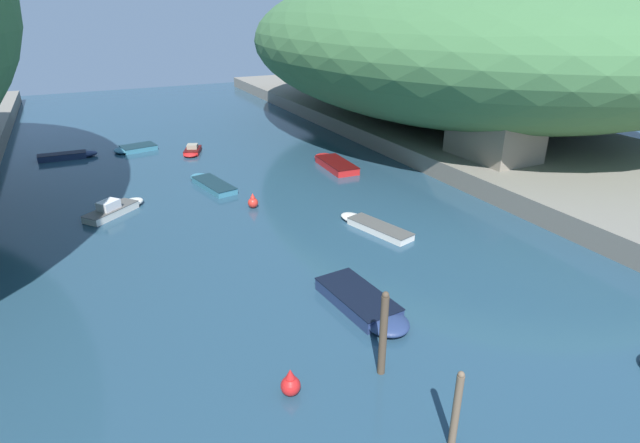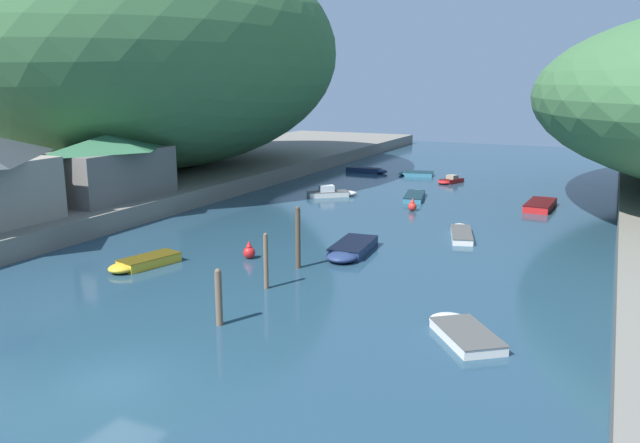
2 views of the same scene
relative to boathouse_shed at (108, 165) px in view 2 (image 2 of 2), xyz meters
The scene contains 20 objects.
water_surface 22.77m from the boathouse_shed, 21.71° to the left, with size 130.00×130.00×0.00m, color #234256.
left_bank 11.16m from the boathouse_shed, 128.80° to the left, with size 22.00×120.00×1.53m.
hillside_left 20.62m from the boathouse_shed, 115.15° to the left, with size 34.64×48.49×24.38m.
boathouse_shed is the anchor object (origin of this frame).
boat_moored_right 33.83m from the boathouse_shed, 21.21° to the right, with size 4.28×4.77×0.45m.
boat_small_dinghy 35.86m from the boathouse_shed, 63.64° to the left, with size 4.28×2.83×0.48m.
boat_open_rowboat 28.08m from the boathouse_shed, 11.69° to the left, with size 2.79×5.86×0.46m.
boat_navy_launch 27.46m from the boathouse_shed, 42.73° to the left, with size 2.72×6.17×0.48m.
boat_near_quay 20.53m from the boathouse_shed, 51.11° to the left, with size 4.57×4.08×1.10m.
boat_red_skiff 22.47m from the boathouse_shed, ahead, with size 2.52×5.84×0.64m.
boat_mid_channel 36.68m from the boathouse_shed, 31.06° to the left, with size 2.33×6.44×0.62m.
boat_far_upstream 16.15m from the boathouse_shed, 40.38° to the right, with size 2.63×4.73×0.56m.
boat_far_right_bank 35.37m from the boathouse_shed, 53.73° to the left, with size 2.50×3.66×0.84m.
boat_white_cruiser 33.61m from the boathouse_shed, 72.40° to the left, with size 5.16×1.43×0.57m.
mooring_post_nearest 26.46m from the boathouse_shed, 36.39° to the right, with size 0.32×0.32×2.66m.
mooring_post_second 23.13m from the boathouse_shed, 26.66° to the right, with size 0.25×0.25×3.04m.
mooring_post_middle 21.43m from the boathouse_shed, 17.18° to the right, with size 0.30×0.30×3.71m.
channel_buoy_near 25.15m from the boathouse_shed, 30.07° to the left, with size 0.74×0.74×1.10m.
channel_buoy_far 18.06m from the boathouse_shed, 19.19° to the right, with size 0.75×0.75×1.13m.
person_by_boathouse 4.16m from the boathouse_shed, 45.09° to the right, with size 0.28×0.41×1.69m.
Camera 2 is at (15.79, -15.81, 10.78)m, focal length 35.00 mm.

